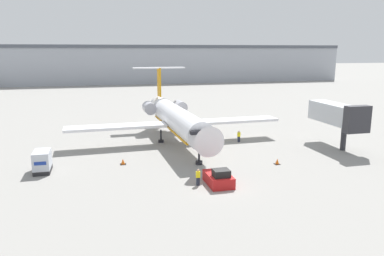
{
  "coord_description": "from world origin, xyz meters",
  "views": [
    {
      "loc": [
        -11.03,
        -32.11,
        12.86
      ],
      "look_at": [
        0.0,
        11.39,
        3.5
      ],
      "focal_mm": 35.0,
      "sensor_mm": 36.0,
      "label": 1
    }
  ],
  "objects_px": {
    "luggage_cart": "(42,161)",
    "jet_bridge": "(338,115)",
    "worker_by_wing": "(239,136)",
    "traffic_cone_right": "(277,162)",
    "traffic_cone_left": "(123,162)",
    "worker_near_tug": "(198,177)",
    "pushback_tug": "(219,178)",
    "airplane_main": "(177,118)"
  },
  "relations": [
    {
      "from": "luggage_cart",
      "to": "jet_bridge",
      "type": "distance_m",
      "value": 37.18
    },
    {
      "from": "luggage_cart",
      "to": "worker_by_wing",
      "type": "xyz_separation_m",
      "value": [
        25.35,
        7.41,
        -0.32
      ]
    },
    {
      "from": "traffic_cone_right",
      "to": "traffic_cone_left",
      "type": "bearing_deg",
      "value": 165.94
    },
    {
      "from": "worker_near_tug",
      "to": "traffic_cone_right",
      "type": "height_order",
      "value": "worker_near_tug"
    },
    {
      "from": "pushback_tug",
      "to": "worker_near_tug",
      "type": "bearing_deg",
      "value": 172.58
    },
    {
      "from": "airplane_main",
      "to": "worker_by_wing",
      "type": "relative_size",
      "value": 18.64
    },
    {
      "from": "luggage_cart",
      "to": "worker_near_tug",
      "type": "bearing_deg",
      "value": -28.07
    },
    {
      "from": "luggage_cart",
      "to": "jet_bridge",
      "type": "xyz_separation_m",
      "value": [
        37.0,
        1.51,
        3.27
      ]
    },
    {
      "from": "airplane_main",
      "to": "jet_bridge",
      "type": "distance_m",
      "value": 21.7
    },
    {
      "from": "luggage_cart",
      "to": "traffic_cone_right",
      "type": "distance_m",
      "value": 26.02
    },
    {
      "from": "jet_bridge",
      "to": "traffic_cone_right",
      "type": "bearing_deg",
      "value": -155.14
    },
    {
      "from": "airplane_main",
      "to": "traffic_cone_right",
      "type": "xyz_separation_m",
      "value": [
        9.06,
        -12.8,
        -3.18
      ]
    },
    {
      "from": "pushback_tug",
      "to": "traffic_cone_right",
      "type": "height_order",
      "value": "pushback_tug"
    },
    {
      "from": "worker_by_wing",
      "to": "jet_bridge",
      "type": "bearing_deg",
      "value": -26.86
    },
    {
      "from": "airplane_main",
      "to": "luggage_cart",
      "type": "bearing_deg",
      "value": -151.39
    },
    {
      "from": "pushback_tug",
      "to": "jet_bridge",
      "type": "relative_size",
      "value": 0.39
    },
    {
      "from": "worker_near_tug",
      "to": "traffic_cone_left",
      "type": "relative_size",
      "value": 2.51
    },
    {
      "from": "worker_near_tug",
      "to": "traffic_cone_right",
      "type": "relative_size",
      "value": 2.45
    },
    {
      "from": "pushback_tug",
      "to": "traffic_cone_right",
      "type": "distance_m",
      "value": 9.78
    },
    {
      "from": "airplane_main",
      "to": "luggage_cart",
      "type": "height_order",
      "value": "airplane_main"
    },
    {
      "from": "pushback_tug",
      "to": "luggage_cart",
      "type": "relative_size",
      "value": 1.23
    },
    {
      "from": "worker_near_tug",
      "to": "worker_by_wing",
      "type": "xyz_separation_m",
      "value": [
        10.22,
        15.48,
        -0.02
      ]
    },
    {
      "from": "worker_near_tug",
      "to": "traffic_cone_left",
      "type": "bearing_deg",
      "value": 127.17
    },
    {
      "from": "traffic_cone_left",
      "to": "pushback_tug",
      "type": "bearing_deg",
      "value": -46.16
    },
    {
      "from": "traffic_cone_left",
      "to": "airplane_main",
      "type": "bearing_deg",
      "value": 46.27
    },
    {
      "from": "worker_by_wing",
      "to": "traffic_cone_right",
      "type": "bearing_deg",
      "value": -87.98
    },
    {
      "from": "worker_near_tug",
      "to": "traffic_cone_right",
      "type": "xyz_separation_m",
      "value": [
        10.61,
        4.37,
        -0.54
      ]
    },
    {
      "from": "worker_by_wing",
      "to": "traffic_cone_left",
      "type": "distance_m",
      "value": 18.13
    },
    {
      "from": "pushback_tug",
      "to": "worker_near_tug",
      "type": "height_order",
      "value": "pushback_tug"
    },
    {
      "from": "worker_by_wing",
      "to": "jet_bridge",
      "type": "xyz_separation_m",
      "value": [
        11.65,
        -5.9,
        3.59
      ]
    },
    {
      "from": "luggage_cart",
      "to": "traffic_cone_right",
      "type": "relative_size",
      "value": 4.49
    },
    {
      "from": "traffic_cone_left",
      "to": "jet_bridge",
      "type": "relative_size",
      "value": 0.07
    },
    {
      "from": "pushback_tug",
      "to": "traffic_cone_left",
      "type": "relative_size",
      "value": 5.67
    },
    {
      "from": "traffic_cone_left",
      "to": "jet_bridge",
      "type": "distance_m",
      "value": 28.75
    },
    {
      "from": "worker_near_tug",
      "to": "worker_by_wing",
      "type": "relative_size",
      "value": 1.02
    },
    {
      "from": "airplane_main",
      "to": "traffic_cone_left",
      "type": "height_order",
      "value": "airplane_main"
    },
    {
      "from": "worker_by_wing",
      "to": "pushback_tug",
      "type": "bearing_deg",
      "value": -117.55
    },
    {
      "from": "pushback_tug",
      "to": "luggage_cart",
      "type": "height_order",
      "value": "luggage_cart"
    },
    {
      "from": "pushback_tug",
      "to": "jet_bridge",
      "type": "distance_m",
      "value": 22.49
    },
    {
      "from": "traffic_cone_left",
      "to": "worker_near_tug",
      "type": "bearing_deg",
      "value": -52.83
    },
    {
      "from": "luggage_cart",
      "to": "worker_near_tug",
      "type": "distance_m",
      "value": 17.16
    },
    {
      "from": "jet_bridge",
      "to": "airplane_main",
      "type": "bearing_deg",
      "value": 159.51
    }
  ]
}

